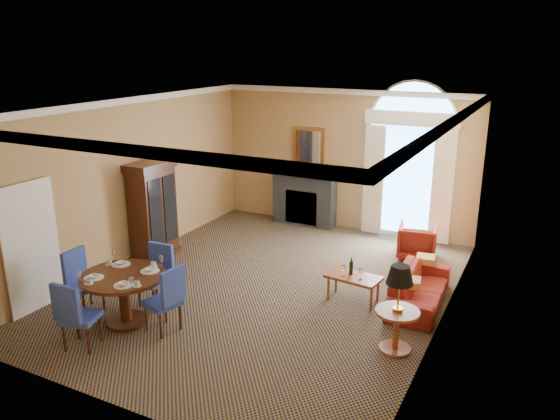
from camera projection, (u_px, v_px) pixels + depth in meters
The scene contains 12 objects.
ground at pixel (267, 287), 9.72m from camera, with size 7.50×7.50×0.00m, color #12193A.
room_envelope at pixel (283, 141), 9.57m from camera, with size 6.04×7.52×3.45m.
armoire at pixel (153, 212), 10.85m from camera, with size 0.56×1.00×1.96m.
dining_table at pixel (124, 288), 8.30m from camera, with size 1.29×1.29×1.01m.
dining_chair_north at pixel (158, 271), 8.95m from camera, with size 0.53×0.53×1.03m.
dining_chair_south at pixel (74, 312), 7.58m from camera, with size 0.57×0.57×1.03m.
dining_chair_east at pixel (168, 296), 8.07m from camera, with size 0.56×0.56×1.03m.
dining_chair_west at pixel (80, 277), 8.72m from camera, with size 0.53×0.53×1.03m.
sofa at pixel (419, 288), 9.03m from camera, with size 1.89×0.74×0.55m, color maroon.
armchair at pixel (417, 241), 10.97m from camera, with size 0.74×0.76×0.69m, color maroon.
coffee_table at pixel (353, 278), 9.09m from camera, with size 0.94×0.60×0.76m.
side_table at pixel (398, 298), 7.50m from camera, with size 0.62×0.62×1.26m.
Camera 1 is at (4.24, -7.82, 4.17)m, focal length 35.00 mm.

